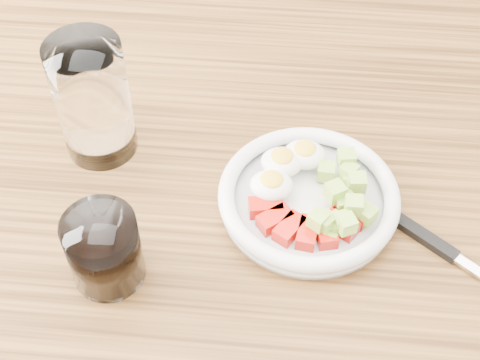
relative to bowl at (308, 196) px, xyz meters
The scene contains 5 objects.
dining_table 0.14m from the bowl, behind, with size 1.50×0.90×0.77m.
bowl is the anchor object (origin of this frame).
fork 0.15m from the bowl, 17.57° to the right, with size 0.19×0.15×0.01m.
water_glass 0.27m from the bowl, 164.31° to the left, with size 0.09×0.09×0.16m, color white.
coffee_glass 0.24m from the bowl, 152.06° to the right, with size 0.08×0.08×0.09m.
Camera 1 is at (0.04, -0.48, 1.38)m, focal length 50.00 mm.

